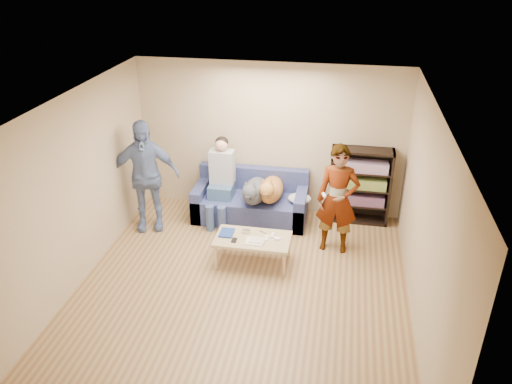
% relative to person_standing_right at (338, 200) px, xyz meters
% --- Properties ---
extents(ground, '(5.00, 5.00, 0.00)m').
position_rel_person_standing_right_xyz_m(ground, '(-1.20, -1.36, -0.85)').
color(ground, brown).
rests_on(ground, ground).
extents(ceiling, '(5.00, 5.00, 0.00)m').
position_rel_person_standing_right_xyz_m(ceiling, '(-1.20, -1.36, 1.75)').
color(ceiling, white).
rests_on(ceiling, ground).
extents(wall_back, '(4.50, 0.00, 4.50)m').
position_rel_person_standing_right_xyz_m(wall_back, '(-1.20, 1.14, 0.45)').
color(wall_back, tan).
rests_on(wall_back, ground).
extents(wall_front, '(4.50, 0.00, 4.50)m').
position_rel_person_standing_right_xyz_m(wall_front, '(-1.20, -3.86, 0.45)').
color(wall_front, tan).
rests_on(wall_front, ground).
extents(wall_left, '(0.00, 5.00, 5.00)m').
position_rel_person_standing_right_xyz_m(wall_left, '(-3.45, -1.36, 0.45)').
color(wall_left, tan).
rests_on(wall_left, ground).
extents(wall_right, '(0.00, 5.00, 5.00)m').
position_rel_person_standing_right_xyz_m(wall_right, '(1.05, -1.36, 0.45)').
color(wall_right, tan).
rests_on(wall_right, ground).
extents(blanket, '(0.39, 0.33, 0.13)m').
position_rel_person_standing_right_xyz_m(blanket, '(-0.62, 0.63, -0.36)').
color(blanket, '#AAABAF').
rests_on(blanket, sofa).
extents(person_standing_right, '(0.65, 0.44, 1.71)m').
position_rel_person_standing_right_xyz_m(person_standing_right, '(0.00, 0.00, 0.00)').
color(person_standing_right, gray).
rests_on(person_standing_right, ground).
extents(person_standing_left, '(1.18, 0.74, 1.87)m').
position_rel_person_standing_right_xyz_m(person_standing_left, '(-3.06, 0.12, 0.08)').
color(person_standing_left, '#6E7CB1').
rests_on(person_standing_left, ground).
extents(held_controller, '(0.07, 0.12, 0.03)m').
position_rel_person_standing_right_xyz_m(held_controller, '(-0.20, -0.20, 0.16)').
color(held_controller, white).
rests_on(held_controller, person_standing_right).
extents(notebook_blue, '(0.20, 0.26, 0.03)m').
position_rel_person_standing_right_xyz_m(notebook_blue, '(-1.57, -0.54, -0.42)').
color(notebook_blue, navy).
rests_on(notebook_blue, coffee_table).
extents(papers, '(0.26, 0.20, 0.02)m').
position_rel_person_standing_right_xyz_m(papers, '(-1.12, -0.69, -0.43)').
color(papers, white).
rests_on(papers, coffee_table).
extents(magazine, '(0.22, 0.17, 0.01)m').
position_rel_person_standing_right_xyz_m(magazine, '(-1.09, -0.67, -0.41)').
color(magazine, beige).
rests_on(magazine, coffee_table).
extents(camera_silver, '(0.11, 0.06, 0.05)m').
position_rel_person_standing_right_xyz_m(camera_silver, '(-1.29, -0.47, -0.41)').
color(camera_silver, '#B7B6BB').
rests_on(camera_silver, coffee_table).
extents(controller_a, '(0.04, 0.13, 0.03)m').
position_rel_person_standing_right_xyz_m(controller_a, '(-0.89, -0.49, -0.42)').
color(controller_a, white).
rests_on(controller_a, coffee_table).
extents(controller_b, '(0.09, 0.06, 0.03)m').
position_rel_person_standing_right_xyz_m(controller_b, '(-0.81, -0.57, -0.42)').
color(controller_b, white).
rests_on(controller_b, coffee_table).
extents(headphone_cup_a, '(0.07, 0.07, 0.02)m').
position_rel_person_standing_right_xyz_m(headphone_cup_a, '(-0.97, -0.61, -0.42)').
color(headphone_cup_a, white).
rests_on(headphone_cup_a, coffee_table).
extents(headphone_cup_b, '(0.07, 0.07, 0.02)m').
position_rel_person_standing_right_xyz_m(headphone_cup_b, '(-0.97, -0.53, -0.42)').
color(headphone_cup_b, white).
rests_on(headphone_cup_b, coffee_table).
extents(pen_orange, '(0.13, 0.06, 0.01)m').
position_rel_person_standing_right_xyz_m(pen_orange, '(-1.19, -0.75, -0.43)').
color(pen_orange, orange).
rests_on(pen_orange, coffee_table).
extents(pen_black, '(0.13, 0.08, 0.01)m').
position_rel_person_standing_right_xyz_m(pen_black, '(-1.05, -0.41, -0.43)').
color(pen_black, black).
rests_on(pen_black, coffee_table).
extents(wallet, '(0.07, 0.12, 0.02)m').
position_rel_person_standing_right_xyz_m(wallet, '(-1.42, -0.71, -0.43)').
color(wallet, black).
rests_on(wallet, coffee_table).
extents(sofa, '(1.90, 0.85, 0.82)m').
position_rel_person_standing_right_xyz_m(sofa, '(-1.45, 0.74, -0.57)').
color(sofa, '#515B93').
rests_on(sofa, ground).
extents(person_seated, '(0.40, 0.73, 1.47)m').
position_rel_person_standing_right_xyz_m(person_seated, '(-1.94, 0.61, -0.08)').
color(person_seated, '#3D5E88').
rests_on(person_seated, sofa).
extents(dog_gray, '(0.39, 1.24, 0.57)m').
position_rel_person_standing_right_xyz_m(dog_gray, '(-1.35, 0.49, -0.23)').
color(dog_gray, '#494B53').
rests_on(dog_gray, sofa).
extents(dog_tan, '(0.39, 1.16, 0.57)m').
position_rel_person_standing_right_xyz_m(dog_tan, '(-1.10, 0.59, -0.23)').
color(dog_tan, '#B88338').
rests_on(dog_tan, sofa).
extents(coffee_table, '(1.10, 0.60, 0.42)m').
position_rel_person_standing_right_xyz_m(coffee_table, '(-1.17, -0.59, -0.48)').
color(coffee_table, tan).
rests_on(coffee_table, ground).
extents(bookshelf, '(1.00, 0.34, 1.30)m').
position_rel_person_standing_right_xyz_m(bookshelf, '(0.35, 0.97, -0.18)').
color(bookshelf, black).
rests_on(bookshelf, ground).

